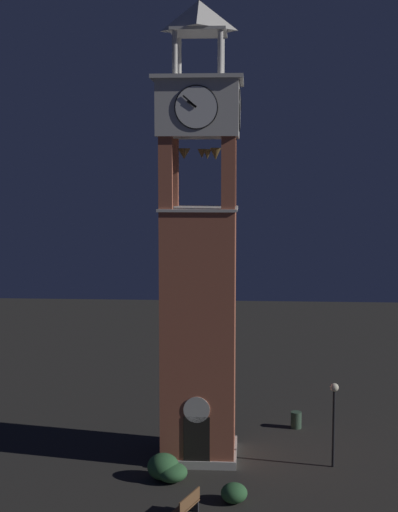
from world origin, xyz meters
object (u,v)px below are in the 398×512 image
object	(u,v)px
park_bench	(186,506)
lamp_post	(334,408)
clock_tower	(199,275)
trash_bin	(296,420)

from	to	relation	value
park_bench	lamp_post	distance (m)	8.09
clock_tower	park_bench	xyz separation A→B (m)	(-0.05, -6.22, -7.51)
clock_tower	park_bench	distance (m)	9.75
lamp_post	trash_bin	size ratio (longest dim) A/B	4.51
clock_tower	lamp_post	size ratio (longest dim) A/B	5.43
clock_tower	lamp_post	bearing A→B (deg)	-9.29
lamp_post	trash_bin	world-z (taller)	lamp_post
park_bench	lamp_post	xyz separation A→B (m)	(5.77, 5.28, 2.04)
park_bench	lamp_post	size ratio (longest dim) A/B	0.46
clock_tower	park_bench	world-z (taller)	clock_tower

